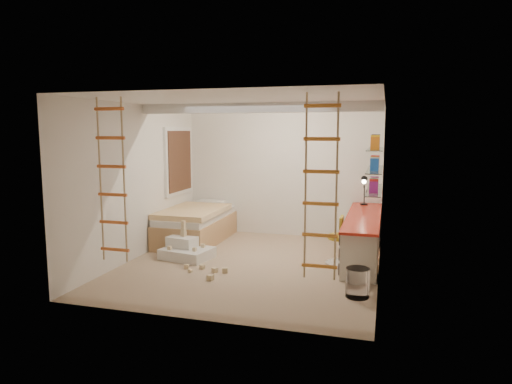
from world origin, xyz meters
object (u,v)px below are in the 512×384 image
(desk, at_px, (363,235))
(bed, at_px, (196,225))
(swivel_chair, at_px, (341,247))
(play_platform, at_px, (186,250))

(desk, bearing_deg, bed, 173.51)
(swivel_chair, relative_size, play_platform, 0.90)
(desk, height_order, bed, desk)
(bed, relative_size, swivel_chair, 2.50)
(bed, bearing_deg, swivel_chair, -16.70)
(bed, bearing_deg, desk, -6.49)
(bed, height_order, swivel_chair, swivel_chair)
(bed, relative_size, play_platform, 2.24)
(desk, relative_size, swivel_chair, 3.50)
(bed, distance_m, swivel_chair, 3.00)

